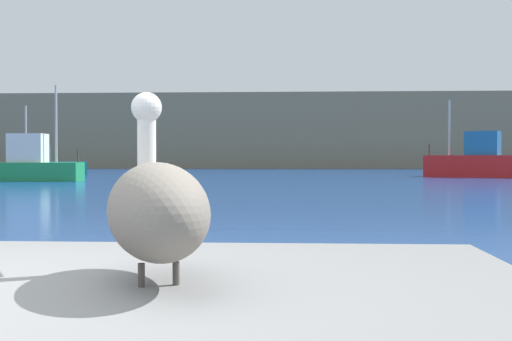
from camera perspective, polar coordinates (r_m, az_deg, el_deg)
hillside_backdrop at (r=71.70m, az=1.84°, el=3.41°), size 140.00×10.63×7.93m
pelican at (r=2.84m, az=-8.81°, el=-3.29°), size 0.73×1.26×0.86m
fishing_boat_green at (r=35.40m, az=-19.97°, el=0.42°), size 6.30×2.04×4.97m
fishing_boat_teal at (r=46.11m, az=-18.17°, el=0.56°), size 5.27×3.14×4.71m
fishing_boat_red at (r=41.51m, az=19.46°, el=0.72°), size 6.92×4.82×4.78m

